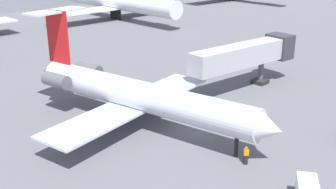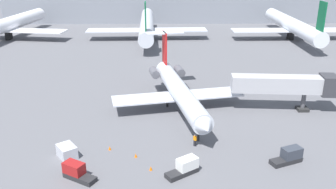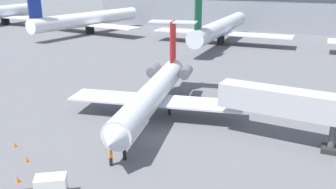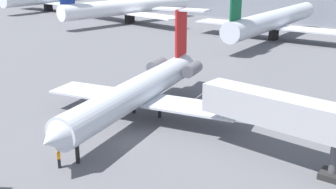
{
  "view_description": "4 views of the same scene",
  "coord_description": "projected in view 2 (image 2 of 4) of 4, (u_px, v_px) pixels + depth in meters",
  "views": [
    {
      "loc": [
        -26.11,
        -24.62,
        17.42
      ],
      "look_at": [
        0.89,
        3.97,
        2.92
      ],
      "focal_mm": 43.9,
      "sensor_mm": 36.0,
      "label": 1
    },
    {
      "loc": [
        -4.93,
        -49.67,
        23.89
      ],
      "look_at": [
        -3.99,
        2.35,
        3.77
      ],
      "focal_mm": 38.75,
      "sensor_mm": 36.0,
      "label": 2
    },
    {
      "loc": [
        16.62,
        -32.14,
        16.88
      ],
      "look_at": [
        -0.34,
        5.4,
        3.29
      ],
      "focal_mm": 38.53,
      "sensor_mm": 36.0,
      "label": 3
    },
    {
      "loc": [
        24.87,
        -26.59,
        16.32
      ],
      "look_at": [
        0.81,
        6.25,
        3.15
      ],
      "focal_mm": 44.42,
      "sensor_mm": 36.0,
      "label": 4
    }
  ],
  "objects": [
    {
      "name": "regional_jet",
      "position": [
        178.0,
        89.0,
        58.93
      ],
      "size": [
        21.96,
        29.14,
        10.67
      ],
      "color": "silver",
      "rests_on": "ground_plane"
    },
    {
      "name": "baggage_tug_trailing",
      "position": [
        185.0,
        167.0,
        42.05
      ],
      "size": [
        4.1,
        3.4,
        1.9
      ],
      "color": "#262628",
      "rests_on": "ground_plane"
    },
    {
      "name": "baggage_tug_spare",
      "position": [
        77.0,
        172.0,
        41.15
      ],
      "size": [
        4.15,
        3.26,
        1.9
      ],
      "color": "#262628",
      "rests_on": "ground_plane"
    },
    {
      "name": "traffic_cone_near",
      "position": [
        136.0,
        155.0,
        45.65
      ],
      "size": [
        0.36,
        0.36,
        0.55
      ],
      "color": "orange",
      "rests_on": "ground_plane"
    },
    {
      "name": "parked_airliner_centre",
      "position": [
        147.0,
        25.0,
        107.68
      ],
      "size": [
        35.89,
        42.65,
        13.35
      ],
      "color": "silver",
      "rests_on": "ground_plane"
    },
    {
      "name": "ground_crew_marshaller",
      "position": [
        195.0,
        140.0,
        48.13
      ],
      "size": [
        0.47,
        0.46,
        1.69
      ],
      "color": "black",
      "rests_on": "ground_plane"
    },
    {
      "name": "traffic_cone_far",
      "position": [
        110.0,
        148.0,
        47.36
      ],
      "size": [
        0.36,
        0.36,
        0.55
      ],
      "color": "orange",
      "rests_on": "ground_plane"
    },
    {
      "name": "ground_plane",
      "position": [
        194.0,
        123.0,
        55.04
      ],
      "size": [
        400.0,
        400.0,
        0.1
      ],
      "primitive_type": "cube",
      "color": "#5B5B60"
    },
    {
      "name": "traffic_cone_mid",
      "position": [
        151.0,
        168.0,
        42.88
      ],
      "size": [
        0.36,
        0.36,
        0.55
      ],
      "color": "orange",
      "rests_on": "ground_plane"
    },
    {
      "name": "baggage_tug_lead",
      "position": [
        289.0,
        156.0,
        44.37
      ],
      "size": [
        4.23,
        2.8,
        1.9
      ],
      "color": "#262628",
      "rests_on": "ground_plane"
    },
    {
      "name": "jet_bridge",
      "position": [
        290.0,
        85.0,
        58.05
      ],
      "size": [
        16.71,
        4.23,
        6.09
      ],
      "color": "#ADADB2",
      "rests_on": "ground_plane"
    },
    {
      "name": "parked_airliner_east_mid",
      "position": [
        292.0,
        25.0,
        107.52
      ],
      "size": [
        35.43,
        42.16,
        13.43
      ],
      "color": "silver",
      "rests_on": "ground_plane"
    },
    {
      "name": "parked_airliner_west_mid",
      "position": [
        7.0,
        25.0,
        107.6
      ],
      "size": [
        35.9,
        42.28,
        13.46
      ],
      "color": "white",
      "rests_on": "ground_plane"
    },
    {
      "name": "cargo_container_uld",
      "position": [
        67.0,
        151.0,
        45.49
      ],
      "size": [
        3.05,
        3.21,
        1.6
      ],
      "color": "silver",
      "rests_on": "ground_plane"
    },
    {
      "name": "terminal_building",
      "position": [
        174.0,
        6.0,
        140.21
      ],
      "size": [
        125.73,
        18.35,
        10.68
      ],
      "color": "gray",
      "rests_on": "ground_plane"
    }
  ]
}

